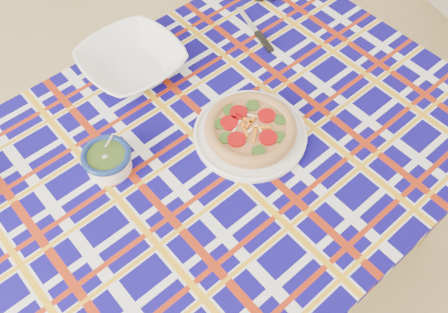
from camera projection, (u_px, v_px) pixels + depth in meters
name	position (u px, v px, depth m)	size (l,w,h in m)	color
floor	(108.00, 306.00, 1.68)	(4.00, 4.00, 0.00)	#A08653
dining_table	(192.00, 182.00, 1.23)	(1.67, 1.29, 0.69)	brown
tablecloth	(192.00, 177.00, 1.21)	(1.50, 0.95, 0.10)	#0C0562
main_focaccia_plate	(251.00, 129.00, 1.20)	(0.29, 0.29, 0.06)	#B2713F
pesto_bowl	(107.00, 159.00, 1.14)	(0.12, 0.12, 0.07)	#1F340E
serving_bowl	(132.00, 62.00, 1.32)	(0.26, 0.26, 0.06)	white
table_knife	(248.00, 21.00, 1.46)	(0.22, 0.02, 0.01)	silver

